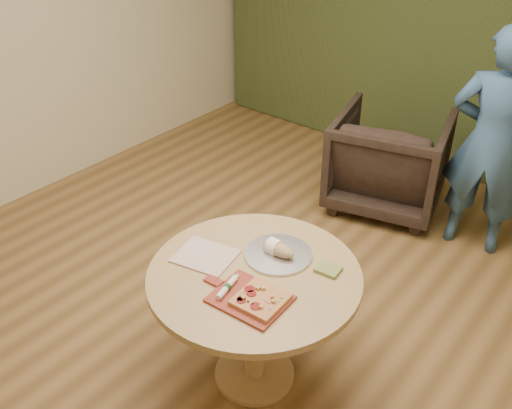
{
  "coord_description": "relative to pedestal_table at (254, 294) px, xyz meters",
  "views": [
    {
      "loc": [
        1.73,
        -1.91,
        2.57
      ],
      "look_at": [
        -0.02,
        0.25,
        0.83
      ],
      "focal_mm": 40.0,
      "sensor_mm": 36.0,
      "label": 1
    }
  ],
  "objects": [
    {
      "name": "person_standing",
      "position": [
        0.45,
        2.04,
        0.23
      ],
      "size": [
        0.68,
        0.51,
        1.67
      ],
      "primitive_type": "imported",
      "rotation": [
        0.0,
        0.0,
        3.34
      ],
      "color": "#31547D",
      "rests_on": "ground"
    },
    {
      "name": "pizza_paddle",
      "position": [
        0.1,
        -0.17,
        0.15
      ],
      "size": [
        0.45,
        0.3,
        0.01
      ],
      "rotation": [
        0.0,
        0.0,
        0.06
      ],
      "color": "maroon",
      "rests_on": "pedestal_table"
    },
    {
      "name": "newspaper",
      "position": [
        -0.28,
        -0.06,
        0.15
      ],
      "size": [
        0.35,
        0.31,
        0.01
      ],
      "primitive_type": "cube",
      "rotation": [
        0.0,
        0.0,
        0.21
      ],
      "color": "white",
      "rests_on": "pedestal_table"
    },
    {
      "name": "pedestal_table",
      "position": [
        0.0,
        0.0,
        0.0
      ],
      "size": [
        1.09,
        1.09,
        0.75
      ],
      "rotation": [
        0.0,
        0.0,
        0.2
      ],
      "color": "tan",
      "rests_on": "ground"
    },
    {
      "name": "cutlery_roll",
      "position": [
        -0.01,
        -0.2,
        0.17
      ],
      "size": [
        0.06,
        0.2,
        0.03
      ],
      "rotation": [
        0.0,
        0.0,
        0.21
      ],
      "color": "white",
      "rests_on": "pizza_paddle"
    },
    {
      "name": "flatbread_pizza",
      "position": [
        0.17,
        -0.16,
        0.17
      ],
      "size": [
        0.23,
        0.23,
        0.04
      ],
      "rotation": [
        0.0,
        0.0,
        0.06
      ],
      "color": "tan",
      "rests_on": "pizza_paddle"
    },
    {
      "name": "curtain",
      "position": [
        -0.31,
        3.06,
        0.79
      ],
      "size": [
        4.8,
        0.14,
        2.78
      ],
      "primitive_type": "cube",
      "color": "#2E3A1A",
      "rests_on": "ground"
    },
    {
      "name": "armchair",
      "position": [
        -0.32,
        2.14,
        -0.16
      ],
      "size": [
        1.04,
        1.0,
        0.89
      ],
      "primitive_type": "imported",
      "rotation": [
        0.0,
        0.0,
        3.39
      ],
      "color": "black",
      "rests_on": "ground"
    },
    {
      "name": "room_shell",
      "position": [
        -0.31,
        0.16,
        0.79
      ],
      "size": [
        5.04,
        6.04,
        2.84
      ],
      "color": "olive",
      "rests_on": "ground"
    },
    {
      "name": "green_packet",
      "position": [
        0.28,
        0.25,
        0.15
      ],
      "size": [
        0.13,
        0.11,
        0.02
      ],
      "primitive_type": "cube",
      "rotation": [
        0.0,
        0.0,
        0.11
      ],
      "color": "#5B6B30",
      "rests_on": "pedestal_table"
    },
    {
      "name": "bread_roll",
      "position": [
        -0.0,
        0.19,
        0.18
      ],
      "size": [
        0.19,
        0.09,
        0.09
      ],
      "color": "tan",
      "rests_on": "serving_tray"
    },
    {
      "name": "serving_tray",
      "position": [
        0.01,
        0.19,
        0.15
      ],
      "size": [
        0.36,
        0.36,
        0.02
      ],
      "color": "silver",
      "rests_on": "pedestal_table"
    }
  ]
}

